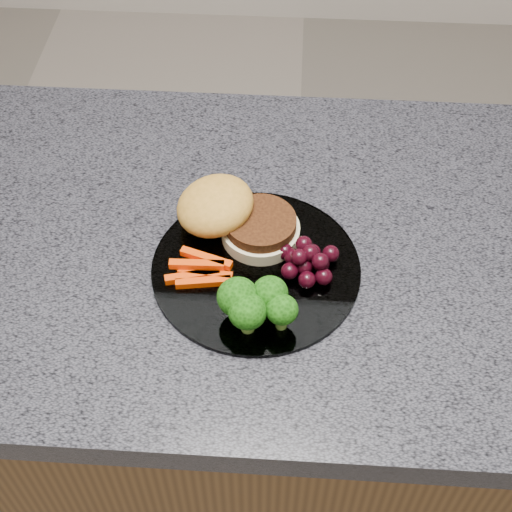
{
  "coord_description": "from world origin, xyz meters",
  "views": [
    {
      "loc": [
        -0.03,
        -0.61,
        1.59
      ],
      "look_at": [
        -0.07,
        -0.05,
        0.93
      ],
      "focal_mm": 50.0,
      "sensor_mm": 36.0,
      "label": 1
    }
  ],
  "objects_px": {
    "island_cabinet": "(295,413)",
    "grape_bunch": "(308,261)",
    "burger": "(231,216)",
    "plate": "(256,268)"
  },
  "relations": [
    {
      "from": "island_cabinet",
      "to": "grape_bunch",
      "type": "relative_size",
      "value": 15.26
    },
    {
      "from": "island_cabinet",
      "to": "burger",
      "type": "bearing_deg",
      "value": 174.28
    },
    {
      "from": "plate",
      "to": "burger",
      "type": "distance_m",
      "value": 0.08
    },
    {
      "from": "plate",
      "to": "grape_bunch",
      "type": "relative_size",
      "value": 3.31
    },
    {
      "from": "plate",
      "to": "island_cabinet",
      "type": "bearing_deg",
      "value": 37.67
    },
    {
      "from": "grape_bunch",
      "to": "burger",
      "type": "bearing_deg",
      "value": 148.2
    },
    {
      "from": "island_cabinet",
      "to": "burger",
      "type": "xyz_separation_m",
      "value": [
        -0.1,
        0.01,
        0.5
      ]
    },
    {
      "from": "burger",
      "to": "island_cabinet",
      "type": "bearing_deg",
      "value": -9.34
    },
    {
      "from": "plate",
      "to": "burger",
      "type": "height_order",
      "value": "burger"
    },
    {
      "from": "burger",
      "to": "grape_bunch",
      "type": "relative_size",
      "value": 2.11
    }
  ]
}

